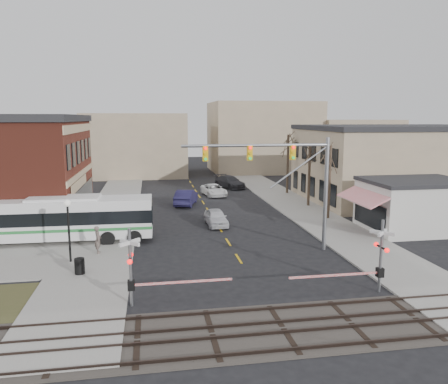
# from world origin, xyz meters

# --- Properties ---
(ground) EXTENTS (160.00, 160.00, 0.00)m
(ground) POSITION_xyz_m (0.00, 0.00, 0.00)
(ground) COLOR black
(ground) RESTS_ON ground
(sidewalk_west) EXTENTS (5.00, 60.00, 0.12)m
(sidewalk_west) POSITION_xyz_m (-9.50, 20.00, 0.06)
(sidewalk_west) COLOR gray
(sidewalk_west) RESTS_ON ground
(sidewalk_east) EXTENTS (5.00, 60.00, 0.12)m
(sidewalk_east) POSITION_xyz_m (9.50, 20.00, 0.06)
(sidewalk_east) COLOR gray
(sidewalk_east) RESTS_ON ground
(ballast_strip) EXTENTS (160.00, 5.00, 0.06)m
(ballast_strip) POSITION_xyz_m (0.00, -8.00, 0.03)
(ballast_strip) COLOR #332D28
(ballast_strip) RESTS_ON ground
(rail_tracks) EXTENTS (160.00, 3.91, 0.14)m
(rail_tracks) POSITION_xyz_m (0.00, -8.00, 0.12)
(rail_tracks) COLOR #2D231E
(rail_tracks) RESTS_ON ground
(tan_building) EXTENTS (20.30, 15.30, 8.50)m
(tan_building) POSITION_xyz_m (22.00, 20.00, 4.26)
(tan_building) COLOR gray
(tan_building) RESTS_ON ground
(awning_shop) EXTENTS (9.74, 6.20, 4.30)m
(awning_shop) POSITION_xyz_m (15.97, 7.00, 2.16)
(awning_shop) COLOR beige
(awning_shop) RESTS_ON ground
(tree_east_a) EXTENTS (0.28, 0.28, 6.75)m
(tree_east_a) POSITION_xyz_m (10.50, 12.00, 3.50)
(tree_east_a) COLOR #382B21
(tree_east_a) RESTS_ON sidewalk_east
(tree_east_b) EXTENTS (0.28, 0.28, 6.30)m
(tree_east_b) POSITION_xyz_m (10.80, 18.00, 3.27)
(tree_east_b) COLOR #382B21
(tree_east_b) RESTS_ON sidewalk_east
(tree_east_c) EXTENTS (0.28, 0.28, 7.20)m
(tree_east_c) POSITION_xyz_m (11.00, 26.00, 3.72)
(tree_east_c) COLOR #382B21
(tree_east_c) RESTS_ON sidewalk_east
(transit_bus) EXTENTS (13.00, 3.10, 3.33)m
(transit_bus) POSITION_xyz_m (-12.11, 8.03, 1.88)
(transit_bus) COLOR silver
(transit_bus) RESTS_ON ground
(traffic_signal_mast) EXTENTS (10.23, 0.30, 8.00)m
(traffic_signal_mast) POSITION_xyz_m (3.63, 3.05, 5.75)
(traffic_signal_mast) COLOR gray
(traffic_signal_mast) RESTS_ON ground
(rr_crossing_west) EXTENTS (5.60, 1.36, 4.00)m
(rr_crossing_west) POSITION_xyz_m (-6.33, -4.41, 1.97)
(rr_crossing_west) COLOR gray
(rr_crossing_west) RESTS_ON ground
(rr_crossing_east) EXTENTS (5.60, 1.36, 4.00)m
(rr_crossing_east) POSITION_xyz_m (5.96, -4.77, 1.97)
(rr_crossing_east) COLOR gray
(rr_crossing_east) RESTS_ON ground
(street_lamp) EXTENTS (0.44, 0.44, 4.08)m
(street_lamp) POSITION_xyz_m (-10.93, 2.90, 3.06)
(street_lamp) COLOR black
(street_lamp) RESTS_ON sidewalk_west
(trash_bin) EXTENTS (0.60, 0.60, 0.94)m
(trash_bin) POSITION_xyz_m (-9.99, 0.49, 0.59)
(trash_bin) COLOR black
(trash_bin) RESTS_ON sidewalk_west
(car_a) EXTENTS (1.86, 4.26, 1.43)m
(car_a) POSITION_xyz_m (-0.14, 11.38, 0.72)
(car_a) COLOR silver
(car_a) RESTS_ON ground
(car_b) EXTENTS (3.05, 5.42, 1.69)m
(car_b) POSITION_xyz_m (-1.99, 20.99, 0.85)
(car_b) COLOR #191637
(car_b) RESTS_ON ground
(car_c) EXTENTS (3.01, 5.25, 1.38)m
(car_c) POSITION_xyz_m (1.80, 26.19, 0.69)
(car_c) COLOR white
(car_c) RESTS_ON ground
(car_d) EXTENTS (4.10, 5.95, 1.60)m
(car_d) POSITION_xyz_m (4.79, 31.80, 0.80)
(car_d) COLOR #36363A
(car_d) RESTS_ON ground
(pedestrian_near) EXTENTS (0.51, 0.73, 1.90)m
(pedestrian_near) POSITION_xyz_m (-9.36, 4.47, 1.07)
(pedestrian_near) COLOR #61544D
(pedestrian_near) RESTS_ON sidewalk_west
(pedestrian_far) EXTENTS (1.09, 1.03, 1.79)m
(pedestrian_far) POSITION_xyz_m (-11.04, 8.40, 1.01)
(pedestrian_far) COLOR #323E59
(pedestrian_far) RESTS_ON sidewalk_west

